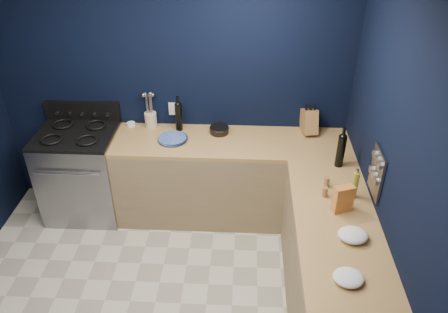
# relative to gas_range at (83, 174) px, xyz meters

# --- Properties ---
(wall_back) EXTENTS (3.50, 0.02, 2.60)m
(wall_back) POSITION_rel_gas_range_xyz_m (0.93, 0.34, 0.84)
(wall_back) COLOR black
(wall_back) RESTS_ON ground
(wall_right) EXTENTS (0.02, 3.50, 2.60)m
(wall_right) POSITION_rel_gas_range_xyz_m (2.69, -1.42, 0.84)
(wall_right) COLOR black
(wall_right) RESTS_ON ground
(cab_back) EXTENTS (2.30, 0.63, 0.86)m
(cab_back) POSITION_rel_gas_range_xyz_m (1.53, 0.02, -0.03)
(cab_back) COLOR #8B724D
(cab_back) RESTS_ON floor
(top_back) EXTENTS (2.30, 0.63, 0.04)m
(top_back) POSITION_rel_gas_range_xyz_m (1.53, 0.02, 0.42)
(top_back) COLOR brown
(top_back) RESTS_ON cab_back
(cab_right) EXTENTS (0.63, 1.67, 0.86)m
(cab_right) POSITION_rel_gas_range_xyz_m (2.37, -1.13, -0.03)
(cab_right) COLOR #8B724D
(cab_right) RESTS_ON floor
(top_right) EXTENTS (0.63, 1.67, 0.04)m
(top_right) POSITION_rel_gas_range_xyz_m (2.37, -1.13, 0.42)
(top_right) COLOR brown
(top_right) RESTS_ON cab_right
(gas_range) EXTENTS (0.76, 0.66, 0.92)m
(gas_range) POSITION_rel_gas_range_xyz_m (0.00, 0.00, 0.00)
(gas_range) COLOR gray
(gas_range) RESTS_ON floor
(oven_door) EXTENTS (0.59, 0.02, 0.42)m
(oven_door) POSITION_rel_gas_range_xyz_m (0.00, -0.32, -0.01)
(oven_door) COLOR black
(oven_door) RESTS_ON gas_range
(cooktop) EXTENTS (0.76, 0.66, 0.03)m
(cooktop) POSITION_rel_gas_range_xyz_m (0.00, 0.00, 0.48)
(cooktop) COLOR black
(cooktop) RESTS_ON gas_range
(backguard) EXTENTS (0.76, 0.06, 0.20)m
(backguard) POSITION_rel_gas_range_xyz_m (0.00, 0.30, 0.58)
(backguard) COLOR black
(backguard) RESTS_ON gas_range
(spice_panel) EXTENTS (0.02, 0.28, 0.38)m
(spice_panel) POSITION_rel_gas_range_xyz_m (2.67, -0.87, 0.72)
(spice_panel) COLOR gray
(spice_panel) RESTS_ON wall_right
(wall_outlet) EXTENTS (0.09, 0.02, 0.13)m
(wall_outlet) POSITION_rel_gas_range_xyz_m (0.93, 0.32, 0.62)
(wall_outlet) COLOR white
(wall_outlet) RESTS_ON wall_back
(plate_stack) EXTENTS (0.31, 0.31, 0.03)m
(plate_stack) POSITION_rel_gas_range_xyz_m (0.96, -0.00, 0.46)
(plate_stack) COLOR #2D38A1
(plate_stack) RESTS_ON top_back
(ramekin) EXTENTS (0.11, 0.11, 0.03)m
(ramekin) POSITION_rel_gas_range_xyz_m (0.49, 0.27, 0.46)
(ramekin) COLOR white
(ramekin) RESTS_ON top_back
(utensil_crock) EXTENTS (0.14, 0.14, 0.15)m
(utensil_crock) POSITION_rel_gas_range_xyz_m (0.70, 0.27, 0.52)
(utensil_crock) COLOR beige
(utensil_crock) RESTS_ON top_back
(wine_bottle_back) EXTENTS (0.07, 0.07, 0.29)m
(wine_bottle_back) POSITION_rel_gas_range_xyz_m (1.00, 0.21, 0.58)
(wine_bottle_back) COLOR black
(wine_bottle_back) RESTS_ON top_back
(lemon_basket) EXTENTS (0.24, 0.24, 0.07)m
(lemon_basket) POSITION_rel_gas_range_xyz_m (1.40, 0.16, 0.48)
(lemon_basket) COLOR black
(lemon_basket) RESTS_ON top_back
(knife_block) EXTENTS (0.17, 0.30, 0.30)m
(knife_block) POSITION_rel_gas_range_xyz_m (2.29, 0.23, 0.56)
(knife_block) COLOR brown
(knife_block) RESTS_ON top_back
(wine_bottle_right) EXTENTS (0.07, 0.07, 0.30)m
(wine_bottle_right) POSITION_rel_gas_range_xyz_m (2.50, -0.36, 0.59)
(wine_bottle_right) COLOR black
(wine_bottle_right) RESTS_ON top_right
(oil_bottle) EXTENTS (0.07, 0.07, 0.23)m
(oil_bottle) POSITION_rel_gas_range_xyz_m (2.54, -0.81, 0.56)
(oil_bottle) COLOR olive
(oil_bottle) RESTS_ON top_right
(spice_jar_near) EXTENTS (0.06, 0.06, 0.09)m
(spice_jar_near) POSITION_rel_gas_range_xyz_m (2.34, -0.68, 0.49)
(spice_jar_near) COLOR olive
(spice_jar_near) RESTS_ON top_right
(spice_jar_far) EXTENTS (0.05, 0.05, 0.08)m
(spice_jar_far) POSITION_rel_gas_range_xyz_m (2.31, -0.81, 0.48)
(spice_jar_far) COLOR olive
(spice_jar_far) RESTS_ON top_right
(crouton_bag) EXTENTS (0.17, 0.12, 0.22)m
(crouton_bag) POSITION_rel_gas_range_xyz_m (2.41, -0.98, 0.55)
(crouton_bag) COLOR #A7291C
(crouton_bag) RESTS_ON top_right
(towel_front) EXTENTS (0.27, 0.25, 0.08)m
(towel_front) POSITION_rel_gas_range_xyz_m (2.44, -1.30, 0.48)
(towel_front) COLOR white
(towel_front) RESTS_ON top_right
(towel_end) EXTENTS (0.24, 0.22, 0.06)m
(towel_end) POSITION_rel_gas_range_xyz_m (2.34, -1.69, 0.47)
(towel_end) COLOR white
(towel_end) RESTS_ON top_right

